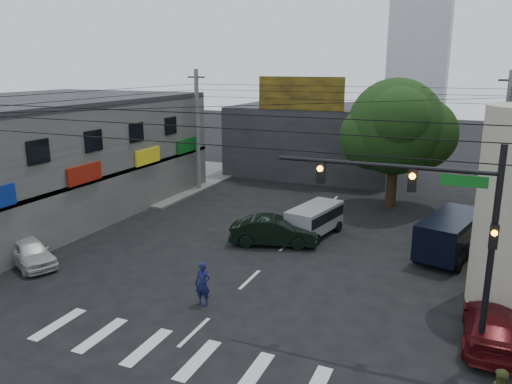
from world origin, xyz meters
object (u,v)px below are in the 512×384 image
Objects in this scene: utility_pole_far_left at (198,131)px; traffic_officer at (203,284)px; traffic_gantry at (437,215)px; utility_pole_far_right at (503,148)px; navy_van at (450,236)px; dark_sedan at (274,231)px; maroon_sedan at (490,327)px; white_compact at (30,252)px; silver_minivan at (315,221)px; street_tree at (395,127)px.

utility_pole_far_left is 19.91m from traffic_officer.
utility_pole_far_right is at bearing 81.06° from traffic_gantry.
utility_pole_far_left is 1.00× the size of utility_pole_far_right.
navy_van is (18.65, -7.39, -3.54)m from utility_pole_far_left.
navy_van is (8.79, 1.90, 0.29)m from dark_sedan.
utility_pole_far_left is 21.00m from utility_pole_far_right.
utility_pole_far_right is 1.86× the size of dark_sedan.
utility_pole_far_left reaches higher than traffic_officer.
traffic_gantry reaches higher than traffic_officer.
traffic_gantry is 25.00m from utility_pole_far_left.
utility_pole_far_right is at bearing 0.00° from utility_pole_far_left.
maroon_sedan is at bearing -154.00° from navy_van.
maroon_sedan is at bearing 34.32° from traffic_gantry.
traffic_officer reaches higher than dark_sedan.
silver_minivan is (11.45, 9.61, 0.21)m from white_compact.
traffic_gantry is at bearing -66.76° from white_compact.
utility_pole_far_left is 1.64× the size of navy_van.
maroon_sedan is (2.02, 1.38, -4.18)m from traffic_gantry.
traffic_officer is (-0.11, -7.68, 0.13)m from dark_sedan.
dark_sedan is at bearing 86.72° from traffic_officer.
traffic_officer reaches higher than maroon_sedan.
utility_pole_far_right reaches higher than silver_minivan.
traffic_officer is at bearing 7.41° from maroon_sedan.
maroon_sedan is 12.39m from silver_minivan.
utility_pole_far_right is at bearing -66.52° from dark_sedan.
street_tree is 4.79× the size of traffic_officer.
street_tree is 1.21× the size of traffic_gantry.
navy_van is (18.65, 9.22, 0.40)m from white_compact.
silver_minivan is at bearing -25.51° from white_compact.
street_tree reaches higher than navy_van.
traffic_officer is (-8.90, -9.58, -0.15)m from navy_van.
traffic_officer is at bearing -123.55° from utility_pole_far_right.
silver_minivan reaches higher than white_compact.
silver_minivan is 10.11m from traffic_officer.
dark_sedan is (-4.64, -10.29, -4.70)m from street_tree.
white_compact is at bearing 110.22° from dark_sedan.
dark_sedan is 12.25m from maroon_sedan.
dark_sedan is at bearing -28.95° from white_compact.
street_tree is 1.94× the size of maroon_sedan.
maroon_sedan is (-0.66, -15.63, -3.95)m from utility_pole_far_right.
street_tree is at bearing 3.95° from utility_pole_far_left.
utility_pole_far_left is 13.92m from silver_minivan.
street_tree is at bearing -40.63° from dark_sedan.
utility_pole_far_left is 20.37m from navy_van.
white_compact is at bearing 178.76° from traffic_gantry.
silver_minivan is at bearing -51.03° from dark_sedan.
utility_pole_far_right is at bearing 53.99° from traffic_officer.
traffic_gantry is at bearing -167.55° from navy_van.
dark_sedan reaches higher than maroon_sedan.
street_tree is 1.75× the size of dark_sedan.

